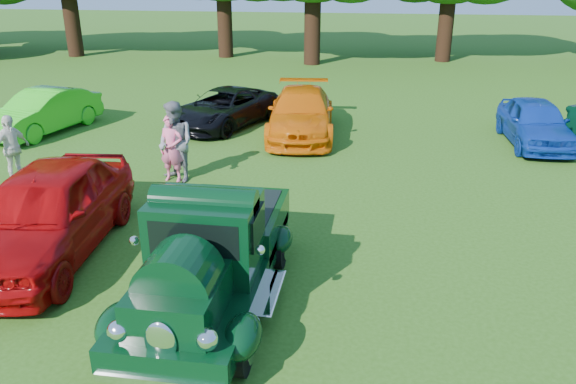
# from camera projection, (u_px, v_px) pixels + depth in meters

# --- Properties ---
(ground) EXTENTS (120.00, 120.00, 0.00)m
(ground) POSITION_uv_depth(u_px,v_px,m) (215.00, 279.00, 9.38)
(ground) COLOR #2B5313
(ground) RESTS_ON ground
(hero_pickup) EXTENTS (2.15, 4.63, 1.81)m
(hero_pickup) POSITION_uv_depth(u_px,v_px,m) (212.00, 256.00, 8.48)
(hero_pickup) COLOR black
(hero_pickup) RESTS_ON ground
(red_convertible) EXTENTS (2.37, 4.94, 1.63)m
(red_convertible) POSITION_uv_depth(u_px,v_px,m) (46.00, 212.00, 9.94)
(red_convertible) COLOR #9B0608
(red_convertible) RESTS_ON ground
(back_car_lime) EXTENTS (2.19, 4.22, 1.33)m
(back_car_lime) POSITION_uv_depth(u_px,v_px,m) (43.00, 112.00, 17.49)
(back_car_lime) COLOR green
(back_car_lime) RESTS_ON ground
(back_car_black) EXTENTS (3.32, 4.74, 1.20)m
(back_car_black) POSITION_uv_depth(u_px,v_px,m) (224.00, 108.00, 18.23)
(back_car_black) COLOR black
(back_car_black) RESTS_ON ground
(back_car_orange) EXTENTS (2.40, 4.96, 1.39)m
(back_car_orange) POSITION_uv_depth(u_px,v_px,m) (301.00, 113.00, 17.19)
(back_car_orange) COLOR #D86107
(back_car_orange) RESTS_ON ground
(back_car_blue) EXTENTS (1.70, 3.94, 1.33)m
(back_car_blue) POSITION_uv_depth(u_px,v_px,m) (535.00, 122.00, 16.29)
(back_car_blue) COLOR #0E329D
(back_car_blue) RESTS_ON ground
(spectator_pink) EXTENTS (0.62, 0.44, 1.63)m
(spectator_pink) POSITION_uv_depth(u_px,v_px,m) (172.00, 148.00, 13.42)
(spectator_pink) COLOR #E75F88
(spectator_pink) RESTS_ON ground
(spectator_grey) EXTENTS (1.19, 1.12, 1.94)m
(spectator_grey) POSITION_uv_depth(u_px,v_px,m) (176.00, 142.00, 13.36)
(spectator_grey) COLOR slate
(spectator_grey) RESTS_ON ground
(spectator_white) EXTENTS (0.69, 1.03, 1.63)m
(spectator_white) POSITION_uv_depth(u_px,v_px,m) (11.00, 148.00, 13.43)
(spectator_white) COLOR silver
(spectator_white) RESTS_ON ground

